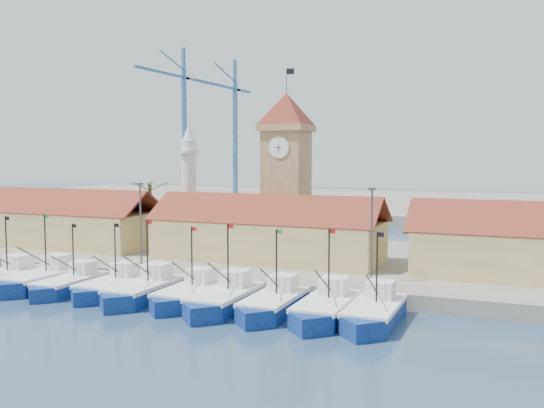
% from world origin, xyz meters
% --- Properties ---
extents(ground, '(400.00, 400.00, 0.00)m').
position_xyz_m(ground, '(0.00, 0.00, 0.00)').
color(ground, '#1C354C').
rests_on(ground, ground).
extents(quay, '(140.00, 32.00, 1.50)m').
position_xyz_m(quay, '(0.00, 24.00, 0.75)').
color(quay, gray).
rests_on(quay, ground).
extents(terminal, '(240.00, 80.00, 2.00)m').
position_xyz_m(terminal, '(0.00, 110.00, 1.00)').
color(terminal, gray).
rests_on(terminal, ground).
extents(boat_0, '(3.72, 10.19, 7.71)m').
position_xyz_m(boat_0, '(-22.20, 1.80, 0.80)').
color(boat_0, navy).
rests_on(boat_0, ground).
extents(boat_1, '(3.86, 10.58, 8.01)m').
position_xyz_m(boat_1, '(-18.02, 2.82, 0.83)').
color(boat_1, navy).
rests_on(boat_1, ground).
extents(boat_2, '(3.47, 9.50, 7.19)m').
position_xyz_m(boat_2, '(-14.06, 2.44, 0.74)').
color(boat_2, navy).
rests_on(boat_2, ground).
extents(boat_3, '(3.56, 9.74, 7.37)m').
position_xyz_m(boat_3, '(-9.52, 3.11, 0.76)').
color(boat_3, navy).
rests_on(boat_3, ground).
extents(boat_4, '(3.84, 10.52, 7.96)m').
position_xyz_m(boat_4, '(-5.42, 2.48, 0.82)').
color(boat_4, navy).
rests_on(boat_4, ground).
extents(boat_5, '(3.59, 9.84, 7.45)m').
position_xyz_m(boat_5, '(-0.84, 2.89, 0.77)').
color(boat_5, navy).
rests_on(boat_5, ground).
extents(boat_6, '(3.86, 10.58, 8.01)m').
position_xyz_m(boat_6, '(3.15, 2.23, 0.83)').
color(boat_6, navy).
rests_on(boat_6, ground).
extents(boat_7, '(3.70, 10.13, 7.67)m').
position_xyz_m(boat_7, '(7.66, 2.56, 0.79)').
color(boat_7, navy).
rests_on(boat_7, ground).
extents(boat_8, '(3.83, 10.50, 7.95)m').
position_xyz_m(boat_8, '(12.35, 2.59, 0.82)').
color(boat_8, navy).
rests_on(boat_8, ground).
extents(boat_9, '(3.78, 10.36, 7.84)m').
position_xyz_m(boat_9, '(16.35, 2.76, 0.81)').
color(boat_9, navy).
rests_on(boat_9, ground).
extents(hall_left, '(31.20, 10.13, 7.61)m').
position_xyz_m(hall_left, '(-32.00, 20.00, 3.99)').
color(hall_left, '#D7B676').
rests_on(hall_left, quay).
extents(hall_center, '(27.04, 10.13, 7.61)m').
position_xyz_m(hall_center, '(0.00, 20.00, 3.99)').
color(hall_center, '#D7B676').
rests_on(hall_center, quay).
extents(clock_tower, '(5.80, 5.80, 22.70)m').
position_xyz_m(clock_tower, '(0.00, 26.00, 11.96)').
color(clock_tower, tan).
rests_on(clock_tower, quay).
extents(minaret, '(3.00, 3.00, 16.30)m').
position_xyz_m(minaret, '(-15.00, 28.00, 9.73)').
color(minaret, silver).
rests_on(minaret, quay).
extents(palm_tree, '(5.60, 5.03, 8.39)m').
position_xyz_m(palm_tree, '(-20.00, 26.00, 6.25)').
color(palm_tree, brown).
rests_on(palm_tree, quay).
extents(lamp_posts, '(80.70, 0.25, 9.03)m').
position_xyz_m(lamp_posts, '(0.50, 12.00, 6.48)').
color(lamp_posts, '#3F3F44').
rests_on(lamp_posts, quay).
extents(crane_blue_far, '(1.00, 32.86, 40.69)m').
position_xyz_m(crane_blue_far, '(-59.01, 100.53, 24.60)').
color(crane_blue_far, '#2F5E8F').
rests_on(crane_blue_far, terminal).
extents(crane_blue_near, '(1.00, 33.45, 37.62)m').
position_xyz_m(crane_blue_near, '(-46.37, 106.34, 22.93)').
color(crane_blue_near, '#2F5E8F').
rests_on(crane_blue_near, terminal).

